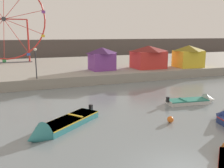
{
  "coord_description": "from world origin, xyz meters",
  "views": [
    {
      "loc": [
        -6.48,
        -7.6,
        5.91
      ],
      "look_at": [
        1.19,
        11.8,
        1.65
      ],
      "focal_mm": 39.63,
      "sensor_mm": 36.0,
      "label": 1
    }
  ],
  "objects_px": {
    "carnival_booth_red_striped": "(148,56)",
    "motorboat_pale_grey": "(196,101)",
    "motorboat_teal_painted": "(58,127)",
    "promenade_lamp_near": "(36,58)",
    "carnival_booth_purple_stall": "(102,58)",
    "ferris_wheel_red_frame": "(4,20)",
    "mooring_buoy_orange": "(170,119)",
    "carnival_booth_yellow_awning": "(188,56)"
  },
  "relations": [
    {
      "from": "ferris_wheel_red_frame",
      "to": "promenade_lamp_near",
      "type": "xyz_separation_m",
      "value": [
        3.24,
        -17.32,
        -4.68
      ]
    },
    {
      "from": "motorboat_teal_painted",
      "to": "mooring_buoy_orange",
      "type": "height_order",
      "value": "motorboat_teal_painted"
    },
    {
      "from": "carnival_booth_red_striped",
      "to": "mooring_buoy_orange",
      "type": "relative_size",
      "value": 10.6
    },
    {
      "from": "carnival_booth_purple_stall",
      "to": "motorboat_teal_painted",
      "type": "bearing_deg",
      "value": -122.69
    },
    {
      "from": "carnival_booth_yellow_awning",
      "to": "promenade_lamp_near",
      "type": "distance_m",
      "value": 21.41
    },
    {
      "from": "motorboat_pale_grey",
      "to": "carnival_booth_purple_stall",
      "type": "distance_m",
      "value": 15.11
    },
    {
      "from": "motorboat_pale_grey",
      "to": "carnival_booth_purple_stall",
      "type": "height_order",
      "value": "carnival_booth_purple_stall"
    },
    {
      "from": "carnival_booth_purple_stall",
      "to": "carnival_booth_red_striped",
      "type": "bearing_deg",
      "value": -9.68
    },
    {
      "from": "carnival_booth_red_striped",
      "to": "motorboat_teal_painted",
      "type": "bearing_deg",
      "value": -133.16
    },
    {
      "from": "motorboat_pale_grey",
      "to": "mooring_buoy_orange",
      "type": "bearing_deg",
      "value": -138.9
    },
    {
      "from": "motorboat_pale_grey",
      "to": "carnival_booth_red_striped",
      "type": "xyz_separation_m",
      "value": [
        3.1,
        13.9,
        2.56
      ]
    },
    {
      "from": "motorboat_pale_grey",
      "to": "mooring_buoy_orange",
      "type": "height_order",
      "value": "motorboat_pale_grey"
    },
    {
      "from": "ferris_wheel_red_frame",
      "to": "carnival_booth_purple_stall",
      "type": "xyz_separation_m",
      "value": [
        11.95,
        -13.81,
        -5.32
      ]
    },
    {
      "from": "promenade_lamp_near",
      "to": "mooring_buoy_orange",
      "type": "bearing_deg",
      "value": -62.37
    },
    {
      "from": "carnival_booth_red_striped",
      "to": "carnival_booth_yellow_awning",
      "type": "relative_size",
      "value": 1.1
    },
    {
      "from": "motorboat_pale_grey",
      "to": "ferris_wheel_red_frame",
      "type": "xyz_separation_m",
      "value": [
        -15.54,
        28.28,
        7.81
      ]
    },
    {
      "from": "carnival_booth_red_striped",
      "to": "carnival_booth_yellow_awning",
      "type": "xyz_separation_m",
      "value": [
        5.93,
        -1.18,
        -0.0
      ]
    },
    {
      "from": "motorboat_teal_painted",
      "to": "ferris_wheel_red_frame",
      "type": "height_order",
      "value": "ferris_wheel_red_frame"
    },
    {
      "from": "carnival_booth_purple_stall",
      "to": "mooring_buoy_orange",
      "type": "height_order",
      "value": "carnival_booth_purple_stall"
    },
    {
      "from": "motorboat_teal_painted",
      "to": "promenade_lamp_near",
      "type": "distance_m",
      "value": 13.16
    },
    {
      "from": "motorboat_pale_grey",
      "to": "promenade_lamp_near",
      "type": "relative_size",
      "value": 1.42
    },
    {
      "from": "motorboat_pale_grey",
      "to": "mooring_buoy_orange",
      "type": "relative_size",
      "value": 10.68
    },
    {
      "from": "carnival_booth_yellow_awning",
      "to": "carnival_booth_purple_stall",
      "type": "relative_size",
      "value": 1.19
    },
    {
      "from": "carnival_booth_red_striped",
      "to": "motorboat_pale_grey",
      "type": "bearing_deg",
      "value": -101.52
    },
    {
      "from": "carnival_booth_yellow_awning",
      "to": "promenade_lamp_near",
      "type": "xyz_separation_m",
      "value": [
        -21.33,
        -1.76,
        0.57
      ]
    },
    {
      "from": "carnival_booth_red_striped",
      "to": "carnival_booth_purple_stall",
      "type": "height_order",
      "value": "carnival_booth_red_striped"
    },
    {
      "from": "motorboat_pale_grey",
      "to": "carnival_booth_red_striped",
      "type": "height_order",
      "value": "carnival_booth_red_striped"
    },
    {
      "from": "carnival_booth_red_striped",
      "to": "carnival_booth_purple_stall",
      "type": "bearing_deg",
      "value": 176.19
    },
    {
      "from": "motorboat_pale_grey",
      "to": "ferris_wheel_red_frame",
      "type": "relative_size",
      "value": 0.34
    },
    {
      "from": "motorboat_teal_painted",
      "to": "carnival_booth_red_striped",
      "type": "distance_m",
      "value": 22.1
    },
    {
      "from": "motorboat_pale_grey",
      "to": "ferris_wheel_red_frame",
      "type": "bearing_deg",
      "value": 126.69
    },
    {
      "from": "motorboat_teal_painted",
      "to": "motorboat_pale_grey",
      "type": "relative_size",
      "value": 1.16
    },
    {
      "from": "motorboat_pale_grey",
      "to": "promenade_lamp_near",
      "type": "xyz_separation_m",
      "value": [
        -12.3,
        10.96,
        3.13
      ]
    },
    {
      "from": "motorboat_teal_painted",
      "to": "ferris_wheel_red_frame",
      "type": "distance_m",
      "value": 31.28
    },
    {
      "from": "carnival_booth_purple_stall",
      "to": "mooring_buoy_orange",
      "type": "bearing_deg",
      "value": -99.02
    },
    {
      "from": "motorboat_pale_grey",
      "to": "carnival_booth_yellow_awning",
      "type": "bearing_deg",
      "value": 62.51
    },
    {
      "from": "motorboat_teal_painted",
      "to": "mooring_buoy_orange",
      "type": "bearing_deg",
      "value": 131.77
    },
    {
      "from": "motorboat_teal_painted",
      "to": "promenade_lamp_near",
      "type": "height_order",
      "value": "promenade_lamp_near"
    },
    {
      "from": "carnival_booth_purple_stall",
      "to": "promenade_lamp_near",
      "type": "bearing_deg",
      "value": -162.85
    },
    {
      "from": "promenade_lamp_near",
      "to": "mooring_buoy_orange",
      "type": "xyz_separation_m",
      "value": [
        7.41,
        -14.16,
        -3.12
      ]
    },
    {
      "from": "ferris_wheel_red_frame",
      "to": "carnival_booth_red_striped",
      "type": "bearing_deg",
      "value": -37.65
    },
    {
      "from": "motorboat_pale_grey",
      "to": "mooring_buoy_orange",
      "type": "xyz_separation_m",
      "value": [
        -4.89,
        -3.2,
        0.01
      ]
    }
  ]
}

